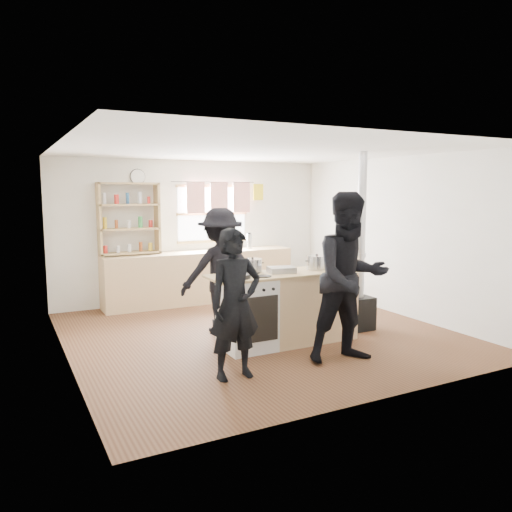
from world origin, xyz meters
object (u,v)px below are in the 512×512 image
at_px(stockpot_counter, 317,262).
at_px(flue_heater, 360,284).
at_px(bread_board, 343,265).
at_px(person_near_left, 235,304).
at_px(cooking_island, 288,307).
at_px(person_near_right, 350,278).
at_px(roast_tray, 281,269).
at_px(person_far, 221,271).
at_px(skillet_greens, 237,276).
at_px(stockpot_stove, 253,265).
at_px(thermos, 249,241).

distance_m(stockpot_counter, flue_heater, 0.86).
height_order(bread_board, person_near_left, person_near_left).
bearing_deg(cooking_island, flue_heater, 3.70).
relative_size(stockpot_counter, bread_board, 0.98).
height_order(person_near_left, person_near_right, person_near_right).
relative_size(bread_board, flue_heater, 0.11).
bearing_deg(flue_heater, person_near_right, -133.67).
bearing_deg(person_near_right, bread_board, 65.89).
bearing_deg(roast_tray, bread_board, -6.87).
height_order(stockpot_counter, person_far, person_far).
bearing_deg(person_far, flue_heater, 160.39).
distance_m(skillet_greens, person_near_left, 0.80).
relative_size(stockpot_stove, flue_heater, 0.10).
height_order(stockpot_stove, flue_heater, flue_heater).
bearing_deg(skillet_greens, stockpot_stove, 39.70).
relative_size(skillet_greens, person_near_right, 0.22).
relative_size(flue_heater, person_near_left, 1.57).
distance_m(skillet_greens, roast_tray, 0.69).
xyz_separation_m(cooking_island, stockpot_stove, (-0.41, 0.21, 0.55)).
bearing_deg(person_near_right, flue_heater, 54.13).
bearing_deg(person_near_right, thermos, 89.30).
bearing_deg(person_near_left, stockpot_counter, 26.44).
relative_size(thermos, stockpot_counter, 1.01).
bearing_deg(flue_heater, roast_tray, -176.95).
bearing_deg(bread_board, stockpot_stove, 165.69).
distance_m(thermos, roast_tray, 2.91).
bearing_deg(stockpot_stove, person_near_right, -59.21).
bearing_deg(stockpot_counter, thermos, 82.44).
bearing_deg(stockpot_stove, roast_tray, -32.44).
bearing_deg(bread_board, flue_heater, 21.71).
bearing_deg(cooking_island, thermos, 73.50).
xyz_separation_m(cooking_island, skillet_greens, (-0.77, -0.10, 0.49)).
bearing_deg(stockpot_stove, stockpot_counter, -11.40).
distance_m(thermos, person_near_left, 4.07).
xyz_separation_m(cooking_island, person_near_right, (0.27, -0.93, 0.51)).
distance_m(cooking_island, skillet_greens, 0.92).
bearing_deg(roast_tray, stockpot_stove, 147.56).
distance_m(cooking_island, person_near_left, 1.42).
bearing_deg(stockpot_stove, bread_board, -14.31).
distance_m(flue_heater, person_far, 1.98).
xyz_separation_m(thermos, skillet_greens, (-1.60, -2.87, -0.08)).
distance_m(cooking_island, person_near_right, 1.09).
height_order(thermos, stockpot_counter, thermos).
height_order(flue_heater, person_far, flue_heater).
xyz_separation_m(cooking_island, bread_board, (0.79, -0.10, 0.51)).
xyz_separation_m(skillet_greens, person_near_right, (1.04, -0.83, 0.02)).
bearing_deg(thermos, stockpot_stove, -115.64).
height_order(roast_tray, bread_board, bread_board).
xyz_separation_m(cooking_island, stockpot_counter, (0.46, 0.03, 0.56)).
height_order(thermos, skillet_greens, thermos).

